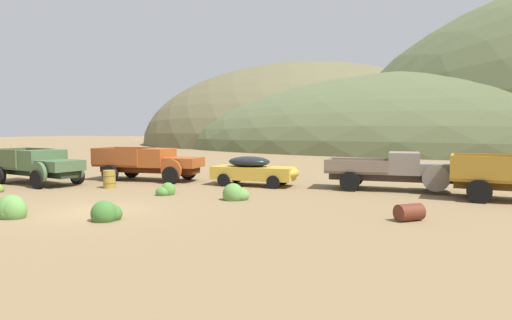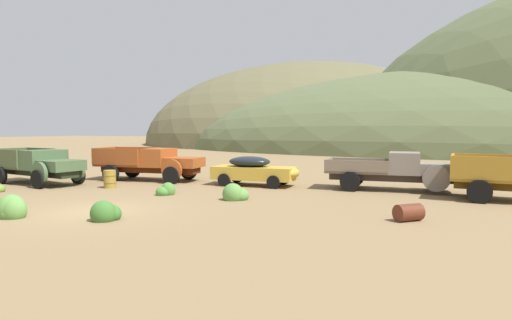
{
  "view_description": "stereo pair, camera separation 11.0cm",
  "coord_description": "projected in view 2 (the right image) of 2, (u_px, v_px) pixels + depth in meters",
  "views": [
    {
      "loc": [
        11.35,
        -12.33,
        2.99
      ],
      "look_at": [
        3.91,
        6.26,
        1.59
      ],
      "focal_mm": 30.44,
      "sensor_mm": 36.0,
      "label": 1
    },
    {
      "loc": [
        11.46,
        -12.29,
        2.99
      ],
      "look_at": [
        3.91,
        6.26,
        1.59
      ],
      "focal_mm": 30.44,
      "sensor_mm": 36.0,
      "label": 2
    }
  ],
  "objects": [
    {
      "name": "ground_plane",
      "position": [
        93.0,
        211.0,
        15.87
      ],
      "size": [
        300.0,
        300.0,
        0.0
      ],
      "primitive_type": "plane",
      "color": "olive"
    },
    {
      "name": "hill_far_left",
      "position": [
        313.0,
        143.0,
        97.34
      ],
      "size": [
        70.62,
        78.05,
        34.44
      ],
      "primitive_type": "ellipsoid",
      "color": "brown",
      "rests_on": "ground"
    },
    {
      "name": "hill_far_right",
      "position": [
        491.0,
        150.0,
        64.01
      ],
      "size": [
        100.6,
        53.15,
        24.39
      ],
      "primitive_type": "ellipsoid",
      "color": "#56603D",
      "rests_on": "ground"
    },
    {
      "name": "truck_weathered_green",
      "position": [
        43.0,
        166.0,
        23.63
      ],
      "size": [
        6.18,
        3.31,
        1.91
      ],
      "rotation": [
        0.0,
        0.0,
        -0.17
      ],
      "color": "#232B1B",
      "rests_on": "ground"
    },
    {
      "name": "truck_oxide_orange",
      "position": [
        156.0,
        163.0,
        25.38
      ],
      "size": [
        6.5,
        3.02,
        1.91
      ],
      "rotation": [
        0.0,
        0.0,
        0.1
      ],
      "color": "#51220D",
      "rests_on": "ground"
    },
    {
      "name": "car_faded_yellow",
      "position": [
        256.0,
        171.0,
        23.1
      ],
      "size": [
        4.71,
        2.02,
        1.57
      ],
      "rotation": [
        0.0,
        0.0,
        0.03
      ],
      "color": "gold",
      "rests_on": "ground"
    },
    {
      "name": "truck_primer_gray",
      "position": [
        402.0,
        170.0,
        21.15
      ],
      "size": [
        6.42,
        2.56,
        1.89
      ],
      "rotation": [
        0.0,
        0.0,
        0.05
      ],
      "color": "#3D322D",
      "rests_on": "ground"
    },
    {
      "name": "oil_drum_spare",
      "position": [
        110.0,
        179.0,
        22.24
      ],
      "size": [
        0.66,
        0.66,
        0.92
      ],
      "color": "olive",
      "rests_on": "ground"
    },
    {
      "name": "oil_drum_tipped",
      "position": [
        409.0,
        212.0,
        14.19
      ],
      "size": [
        1.03,
        1.02,
        0.56
      ],
      "color": "#5B2819",
      "rests_on": "ground"
    },
    {
      "name": "bush_near_barrel",
      "position": [
        105.0,
        214.0,
        14.34
      ],
      "size": [
        0.92,
        1.05,
        0.87
      ],
      "color": "#3D702D",
      "rests_on": "ground"
    },
    {
      "name": "bush_between_trucks",
      "position": [
        166.0,
        191.0,
        19.89
      ],
      "size": [
        0.83,
        0.81,
        0.74
      ],
      "color": "#4C8438",
      "rests_on": "ground"
    },
    {
      "name": "bush_front_right",
      "position": [
        12.0,
        210.0,
        14.76
      ],
      "size": [
        1.14,
        0.91,
        1.01
      ],
      "color": "#5B8E42",
      "rests_on": "ground"
    },
    {
      "name": "bush_back_edge",
      "position": [
        235.0,
        195.0,
        18.47
      ],
      "size": [
        1.09,
        1.05,
        0.93
      ],
      "color": "#5B8E42",
      "rests_on": "ground"
    }
  ]
}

